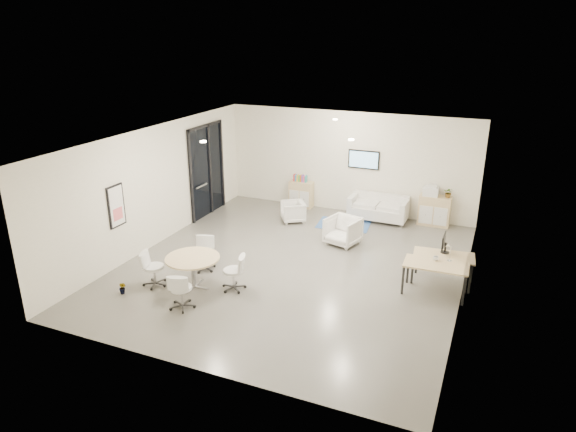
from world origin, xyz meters
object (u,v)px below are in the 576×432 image
(loveseat, at_px, (379,209))
(armchair_right, at_px, (343,230))
(round_table, at_px, (193,261))
(sideboard_right, at_px, (434,211))
(desk_front, at_px, (436,267))
(desk_rear, at_px, (444,258))
(sideboard_left, at_px, (301,194))
(armchair_left, at_px, (293,211))

(loveseat, xyz_separation_m, armchair_right, (-0.45, -2.26, 0.06))
(round_table, bearing_deg, sideboard_right, 54.21)
(armchair_right, bearing_deg, desk_front, -20.04)
(loveseat, xyz_separation_m, desk_rear, (2.35, -3.56, 0.28))
(sideboard_right, relative_size, armchair_right, 1.09)
(sideboard_right, height_order, loveseat, sideboard_right)
(sideboard_right, relative_size, desk_rear, 0.65)
(armchair_right, height_order, desk_rear, armchair_right)
(sideboard_left, relative_size, sideboard_right, 0.94)
(armchair_right, height_order, round_table, armchair_right)
(desk_rear, bearing_deg, sideboard_right, 95.05)
(loveseat, xyz_separation_m, desk_front, (2.26, -4.16, 0.29))
(armchair_left, xyz_separation_m, armchair_right, (1.93, -1.10, 0.07))
(sideboard_right, bearing_deg, armchair_left, -161.35)
(desk_rear, distance_m, round_table, 5.71)
(sideboard_left, xyz_separation_m, loveseat, (2.65, -0.22, -0.07))
(sideboard_left, relative_size, loveseat, 0.49)
(armchair_right, bearing_deg, desk_rear, -10.00)
(loveseat, distance_m, armchair_left, 2.64)
(sideboard_right, bearing_deg, round_table, -125.79)
(sideboard_left, distance_m, desk_rear, 6.27)
(loveseat, bearing_deg, armchair_left, -153.24)
(loveseat, relative_size, desk_front, 1.26)
(loveseat, xyz_separation_m, round_table, (-2.82, -5.98, 0.30))
(sideboard_right, height_order, armchair_left, sideboard_right)
(loveseat, bearing_deg, round_table, -114.42)
(loveseat, bearing_deg, desk_rear, -55.73)
(armchair_right, bearing_deg, loveseat, 93.72)
(loveseat, bearing_deg, desk_front, -60.63)
(sideboard_left, xyz_separation_m, desk_rear, (5.00, -3.78, 0.20))
(armchair_right, distance_m, desk_rear, 3.10)
(sideboard_left, height_order, desk_front, sideboard_left)
(sideboard_right, relative_size, armchair_left, 1.33)
(loveseat, height_order, armchair_left, loveseat)
(loveseat, relative_size, round_table, 1.44)
(sideboard_right, bearing_deg, armchair_right, -130.28)
(armchair_left, distance_m, round_table, 4.86)
(sideboard_right, distance_m, desk_rear, 3.83)
(sideboard_left, relative_size, round_table, 0.70)
(sideboard_right, xyz_separation_m, armchair_left, (-4.01, -1.35, -0.11))
(armchair_right, xyz_separation_m, desk_rear, (2.80, -1.30, 0.21))
(desk_front, bearing_deg, armchair_right, 143.15)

